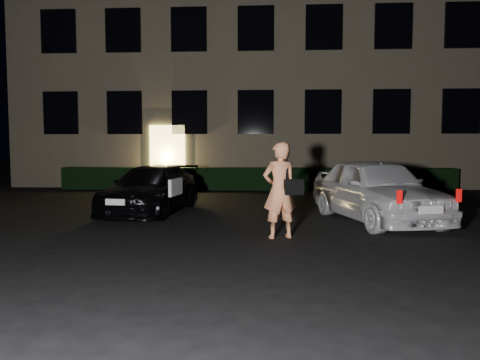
{
  "coord_description": "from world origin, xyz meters",
  "views": [
    {
      "loc": [
        0.53,
        -7.41,
        1.7
      ],
      "look_at": [
        -0.06,
        2.0,
        1.0
      ],
      "focal_mm": 35.0,
      "sensor_mm": 36.0,
      "label": 1
    }
  ],
  "objects": [
    {
      "name": "hedge",
      "position": [
        0.0,
        10.5,
        0.42
      ],
      "size": [
        15.0,
        0.7,
        0.85
      ],
      "primitive_type": "cube",
      "color": "black",
      "rests_on": "ground"
    },
    {
      "name": "sedan",
      "position": [
        -2.46,
        4.25,
        0.59
      ],
      "size": [
        2.1,
        4.24,
        1.18
      ],
      "rotation": [
        0.0,
        0.0,
        -0.11
      ],
      "color": "black",
      "rests_on": "ground"
    },
    {
      "name": "man",
      "position": [
        0.74,
        1.13,
        0.89
      ],
      "size": [
        0.82,
        0.62,
        1.77
      ],
      "rotation": [
        0.0,
        0.0,
        3.5
      ],
      "color": "#FC9761",
      "rests_on": "ground"
    },
    {
      "name": "building",
      "position": [
        -0.0,
        14.99,
        6.0
      ],
      "size": [
        20.0,
        8.11,
        12.0
      ],
      "color": "#695F4B",
      "rests_on": "ground"
    },
    {
      "name": "hatch",
      "position": [
        2.91,
        3.14,
        0.72
      ],
      "size": [
        2.73,
        4.51,
        1.44
      ],
      "rotation": [
        0.0,
        0.0,
        0.26
      ],
      "color": "white",
      "rests_on": "ground"
    },
    {
      "name": "ground",
      "position": [
        0.0,
        0.0,
        0.0
      ],
      "size": [
        80.0,
        80.0,
        0.0
      ],
      "primitive_type": "plane",
      "color": "black",
      "rests_on": "ground"
    }
  ]
}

